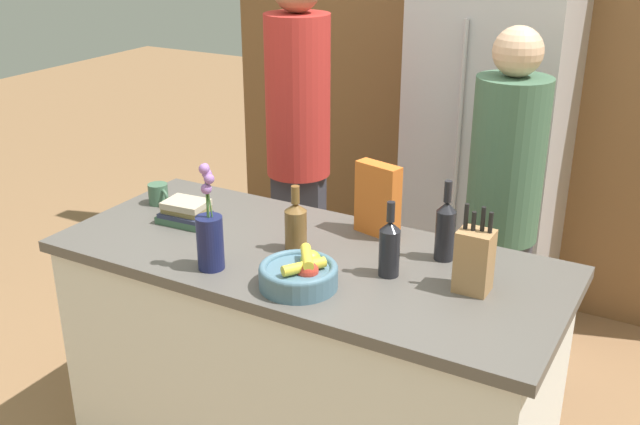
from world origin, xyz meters
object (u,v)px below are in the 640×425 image
(bottle_vinegar, at_px, (445,229))
(person_in_blue, at_px, (503,204))
(coffee_mug, at_px, (159,194))
(bottle_wine, at_px, (296,225))
(fruit_bowl, at_px, (300,273))
(flower_vase, at_px, (210,235))
(book_stack, at_px, (186,212))
(person_at_sink, at_px, (298,138))
(knife_block, at_px, (474,260))
(refrigerator, at_px, (489,142))
(cereal_box, at_px, (378,200))
(bottle_oil, at_px, (389,247))

(bottle_vinegar, xyz_separation_m, person_in_blue, (0.03, 0.59, -0.11))
(coffee_mug, height_order, bottle_wine, bottle_wine)
(fruit_bowl, relative_size, flower_vase, 0.68)
(fruit_bowl, distance_m, bottle_wine, 0.28)
(book_stack, relative_size, person_at_sink, 0.11)
(flower_vase, bearing_deg, knife_block, 18.80)
(knife_block, xyz_separation_m, flower_vase, (-0.81, -0.27, 0.01))
(bottle_vinegar, distance_m, person_in_blue, 0.60)
(person_in_blue, bearing_deg, bottle_wine, -112.15)
(flower_vase, relative_size, book_stack, 1.81)
(flower_vase, bearing_deg, coffee_mug, 145.89)
(refrigerator, height_order, flower_vase, refrigerator)
(bottle_vinegar, bearing_deg, cereal_box, 164.69)
(knife_block, bearing_deg, book_stack, -179.57)
(fruit_bowl, bearing_deg, bottle_oil, 44.99)
(coffee_mug, bearing_deg, flower_vase, -34.11)
(fruit_bowl, relative_size, bottle_oil, 0.98)
(book_stack, distance_m, bottle_wine, 0.50)
(refrigerator, relative_size, bottle_wine, 8.11)
(person_at_sink, bearing_deg, flower_vase, -88.06)
(person_at_sink, distance_m, person_in_blue, 1.00)
(bottle_wine, relative_size, person_at_sink, 0.13)
(fruit_bowl, relative_size, person_in_blue, 0.15)
(fruit_bowl, bearing_deg, person_at_sink, 121.03)
(fruit_bowl, xyz_separation_m, cereal_box, (0.04, 0.49, 0.09))
(fruit_bowl, height_order, person_at_sink, person_at_sink)
(refrigerator, bearing_deg, flower_vase, -103.08)
(refrigerator, height_order, person_at_sink, refrigerator)
(book_stack, distance_m, bottle_vinegar, 0.99)
(flower_vase, bearing_deg, bottle_wine, 56.07)
(book_stack, distance_m, person_in_blue, 1.26)
(cereal_box, height_order, bottle_wine, cereal_box)
(fruit_bowl, relative_size, cereal_box, 0.93)
(person_in_blue, bearing_deg, flower_vase, -112.35)
(knife_block, relative_size, person_in_blue, 0.17)
(bottle_oil, bearing_deg, coffee_mug, 173.63)
(fruit_bowl, height_order, bottle_wine, bottle_wine)
(coffee_mug, bearing_deg, person_in_blue, 28.92)
(cereal_box, xyz_separation_m, coffee_mug, (-0.90, -0.16, -0.09))
(book_stack, xyz_separation_m, bottle_vinegar, (0.97, 0.18, 0.07))
(person_in_blue, bearing_deg, bottle_vinegar, -82.07)
(book_stack, bearing_deg, bottle_oil, -1.56)
(bottle_vinegar, xyz_separation_m, bottle_wine, (-0.48, -0.19, -0.02))
(flower_vase, bearing_deg, person_in_blue, 56.66)
(cereal_box, relative_size, book_stack, 1.33)
(fruit_bowl, distance_m, cereal_box, 0.50)
(fruit_bowl, xyz_separation_m, bottle_vinegar, (0.33, 0.41, 0.07))
(cereal_box, xyz_separation_m, bottle_vinegar, (0.29, -0.08, -0.02))
(refrigerator, height_order, fruit_bowl, refrigerator)
(coffee_mug, bearing_deg, person_at_sink, 72.78)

